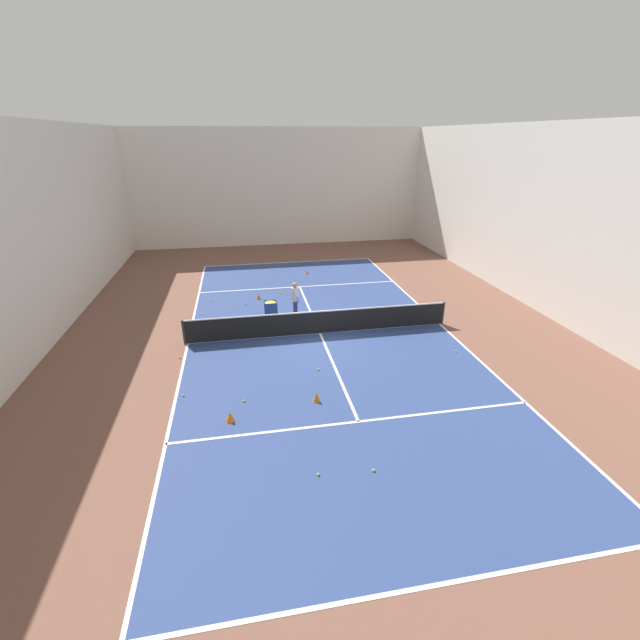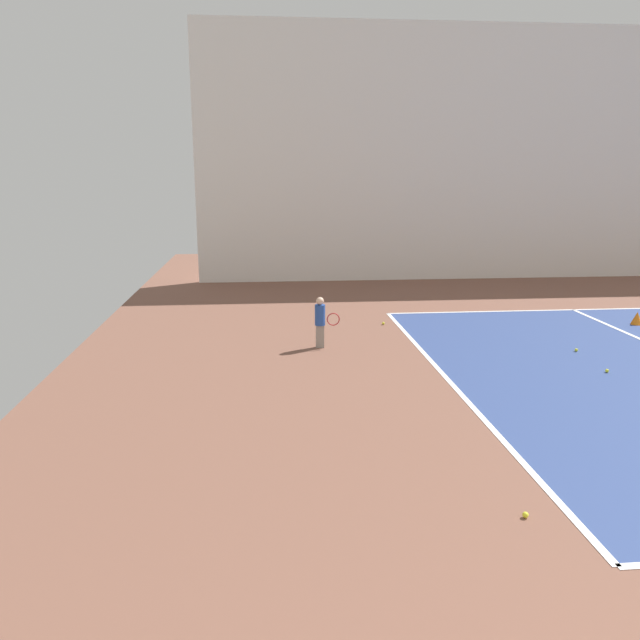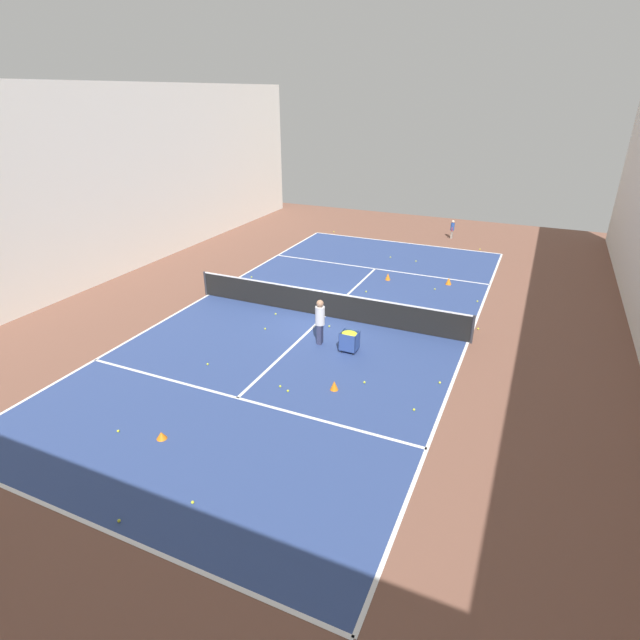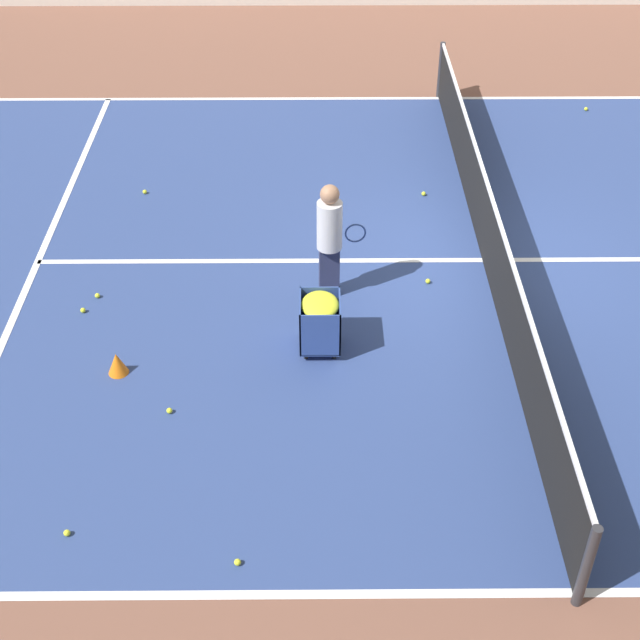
{
  "view_description": "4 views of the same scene",
  "coord_description": "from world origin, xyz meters",
  "px_view_note": "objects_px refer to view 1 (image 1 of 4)",
  "views": [
    {
      "loc": [
        -3.08,
        -16.6,
        7.92
      ],
      "look_at": [
        0.0,
        0.0,
        0.64
      ],
      "focal_mm": 24.0,
      "sensor_mm": 36.0,
      "label": 1
    },
    {
      "loc": [
        10.59,
        -14.93,
        3.7
      ],
      "look_at": [
        -2.43,
        -13.74,
        0.61
      ],
      "focal_mm": 35.0,
      "sensor_mm": 36.0,
      "label": 2
    },
    {
      "loc": [
        -7.21,
        16.6,
        8.16
      ],
      "look_at": [
        -0.79,
        2.22,
        0.92
      ],
      "focal_mm": 28.0,
      "sensor_mm": 36.0,
      "label": 3
    },
    {
      "loc": [
        -10.59,
        2.42,
        7.14
      ],
      "look_at": [
        -1.95,
        2.35,
        0.44
      ],
      "focal_mm": 50.0,
      "sensor_mm": 36.0,
      "label": 4
    }
  ],
  "objects_px": {
    "coach_at_net": "(295,297)",
    "ball_cart": "(271,306)",
    "training_cone_1": "(306,272)",
    "tennis_net": "(320,322)",
    "training_cone_0": "(317,397)"
  },
  "relations": [
    {
      "from": "coach_at_net",
      "to": "ball_cart",
      "type": "height_order",
      "value": "coach_at_net"
    },
    {
      "from": "training_cone_0",
      "to": "training_cone_1",
      "type": "xyz_separation_m",
      "value": [
        1.82,
        13.83,
        -0.07
      ]
    },
    {
      "from": "ball_cart",
      "to": "training_cone_1",
      "type": "height_order",
      "value": "ball_cart"
    },
    {
      "from": "ball_cart",
      "to": "training_cone_1",
      "type": "distance_m",
      "value": 6.97
    },
    {
      "from": "tennis_net",
      "to": "training_cone_0",
      "type": "distance_m",
      "value": 5.19
    },
    {
      "from": "coach_at_net",
      "to": "training_cone_0",
      "type": "xyz_separation_m",
      "value": [
        -0.27,
        -7.29,
        -0.79
      ]
    },
    {
      "from": "ball_cart",
      "to": "training_cone_0",
      "type": "height_order",
      "value": "ball_cart"
    },
    {
      "from": "tennis_net",
      "to": "training_cone_1",
      "type": "height_order",
      "value": "tennis_net"
    },
    {
      "from": "training_cone_1",
      "to": "tennis_net",
      "type": "bearing_deg",
      "value": -94.99
    },
    {
      "from": "coach_at_net",
      "to": "ball_cart",
      "type": "bearing_deg",
      "value": -101.43
    },
    {
      "from": "ball_cart",
      "to": "training_cone_0",
      "type": "relative_size",
      "value": 2.27
    },
    {
      "from": "tennis_net",
      "to": "training_cone_1",
      "type": "xyz_separation_m",
      "value": [
        0.76,
        8.76,
        -0.45
      ]
    },
    {
      "from": "ball_cart",
      "to": "training_cone_1",
      "type": "xyz_separation_m",
      "value": [
        2.71,
        6.41,
        -0.42
      ]
    },
    {
      "from": "coach_at_net",
      "to": "tennis_net",
      "type": "bearing_deg",
      "value": 14.84
    },
    {
      "from": "training_cone_0",
      "to": "training_cone_1",
      "type": "bearing_deg",
      "value": 82.51
    }
  ]
}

